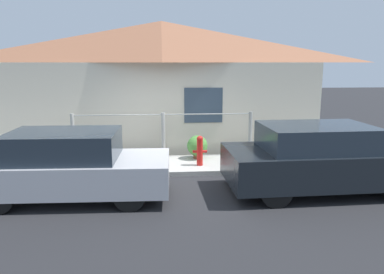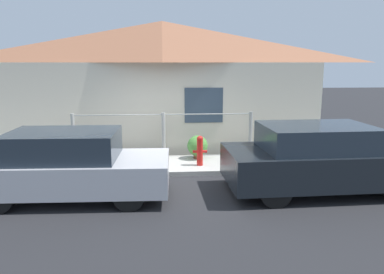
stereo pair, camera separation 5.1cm
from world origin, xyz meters
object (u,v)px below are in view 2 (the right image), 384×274
car_right (320,159)px  fire_hydrant (200,150)px  potted_plant_near_hydrant (197,146)px  car_left (70,166)px

car_right → fire_hydrant: car_right is taller
fire_hydrant → potted_plant_near_hydrant: bearing=89.7°
car_right → fire_hydrant: 2.96m
car_left → car_right: bearing=1.8°
car_right → fire_hydrant: bearing=140.8°
car_right → fire_hydrant: size_ratio=5.31×
fire_hydrant → potted_plant_near_hydrant: 0.68m
car_left → potted_plant_near_hydrant: 3.71m
car_left → fire_hydrant: bearing=35.0°
car_left → potted_plant_near_hydrant: (2.76, 2.48, -0.21)m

